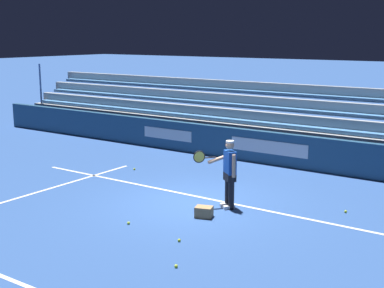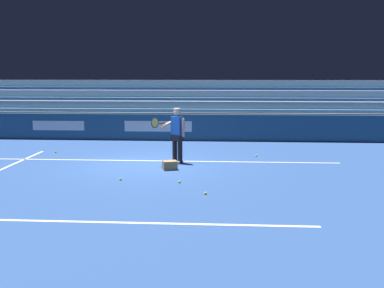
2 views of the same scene
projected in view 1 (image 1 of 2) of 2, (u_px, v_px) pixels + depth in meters
ground_plane at (195, 203)px, 13.78m from camera, size 160.00×160.00×0.00m
court_baseline_white at (205, 198)px, 14.18m from camera, size 12.00×0.10×0.01m
court_service_line_white at (17, 282)px, 9.35m from camera, size 8.22×0.10×0.01m
back_wall_sponsor_board at (279, 149)px, 17.65m from camera, size 27.32×0.25×1.10m
bleacher_stand at (301, 136)px, 19.08m from camera, size 25.95×2.40×2.95m
tennis_player at (229, 173)px, 13.23m from camera, size 0.97×0.81×1.71m
ball_box_cardboard at (204, 212)px, 12.68m from camera, size 0.47×0.41×0.26m
tennis_ball_midcourt at (134, 169)px, 17.14m from camera, size 0.07×0.07×0.07m
tennis_ball_near_player at (179, 240)px, 11.19m from camera, size 0.07×0.07×0.07m
tennis_ball_stray_back at (346, 212)px, 13.01m from camera, size 0.07×0.07×0.07m
tennis_ball_far_right at (128, 223)px, 12.21m from camera, size 0.07×0.07×0.07m
tennis_ball_on_baseline at (176, 266)px, 9.93m from camera, size 0.07×0.07×0.07m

